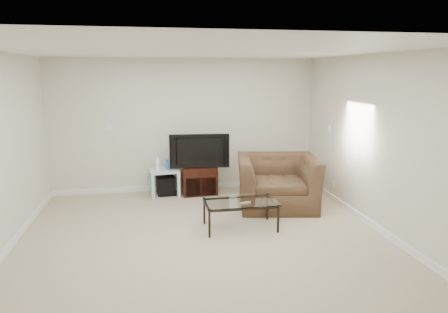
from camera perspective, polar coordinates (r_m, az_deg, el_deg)
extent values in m
plane|color=tan|center=(5.54, -2.89, -11.92)|extent=(5.00, 5.00, 0.00)
plane|color=white|center=(5.07, -3.19, 14.89)|extent=(5.00, 5.00, 0.00)
cube|color=silver|center=(7.61, -5.51, 4.43)|extent=(5.00, 0.02, 2.50)
cube|color=silver|center=(6.01, 21.33, 1.66)|extent=(0.02, 5.00, 2.50)
cube|color=white|center=(7.61, -16.08, 4.01)|extent=(0.12, 0.02, 0.12)
cube|color=white|center=(7.40, 14.77, 3.87)|extent=(0.02, 0.09, 0.13)
cube|color=white|center=(7.32, 15.37, -3.85)|extent=(0.02, 0.08, 0.12)
cube|color=black|center=(7.41, -3.52, -2.12)|extent=(0.34, 0.24, 0.05)
imported|color=black|center=(7.33, -3.56, 0.94)|extent=(1.02, 0.27, 0.62)
cube|color=black|center=(7.52, -8.31, -4.10)|extent=(0.35, 0.35, 0.33)
cube|color=white|center=(7.36, -9.56, -1.03)|extent=(0.08, 0.17, 0.23)
cube|color=#337FCC|center=(7.38, -8.13, -1.06)|extent=(0.07, 0.15, 0.20)
imported|color=#482E1B|center=(6.76, 7.66, -2.40)|extent=(1.45, 1.07, 1.15)
cube|color=#B2B2B7|center=(5.70, 3.03, -6.62)|extent=(0.17, 0.09, 0.02)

